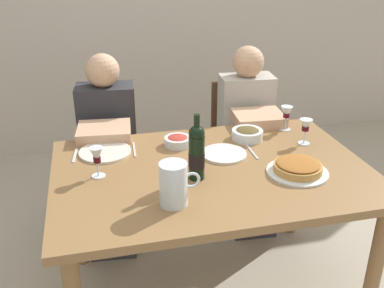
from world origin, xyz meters
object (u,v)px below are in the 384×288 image
Objects in this scene: wine_glass_centre at (97,157)px; dinner_plate_right_setting at (105,152)px; water_pitcher at (174,187)px; salad_bowl at (178,141)px; dining_table at (212,185)px; wine_glass_left_diner at (306,126)px; baked_tart at (298,168)px; olive_bowl at (247,134)px; dinner_plate_left_setting at (224,154)px; chair_right at (239,137)px; wine_glass_right_diner at (287,113)px; diner_left at (108,148)px; wine_bottle at (197,152)px; chair_left at (110,149)px; diner_right at (249,134)px.

wine_glass_centre is 0.55× the size of dinner_plate_right_setting.
water_pitcher reaches higher than salad_bowl.
dining_table is at bearing -5.31° from wine_glass_centre.
baked_tart is at bearing -121.36° from wine_glass_left_diner.
olive_bowl is 0.74× the size of dinner_plate_left_setting.
wine_glass_right_diner is at bearing 103.60° from chair_right.
water_pitcher is at bearing 109.12° from diner_left.
wine_bottle is 2.19× the size of salad_bowl.
chair_left is 0.26m from diner_left.
wine_glass_right_diner reaches higher than wine_glass_left_diner.
water_pitcher is 0.90m from wine_glass_left_diner.
olive_bowl is at bearing 155.21° from wine_glass_left_diner.
wine_bottle reaches higher than olive_bowl.
dinner_plate_right_setting is 0.67m from chair_left.
olive_bowl is 0.77m from dinner_plate_right_setting.
wine_glass_centre is at bearing -149.83° from salad_bowl.
wine_glass_centre is 0.17× the size of chair_right.
dining_table is at bearing 37.30° from wine_bottle.
olive_bowl is 0.85m from diner_left.
dinner_plate_right_setting is (-0.49, 0.29, 0.10)m from dining_table.
diner_right is (-0.12, 0.50, -0.24)m from wine_glass_left_diner.
wine_glass_centre is at bearing -172.73° from dinner_plate_left_setting.
wine_bottle is 2.13× the size of wine_glass_centre.
chair_left is at bearing -10.41° from diner_right.
wine_bottle is 0.36× the size of chair_right.
diner_right is at bearing -174.49° from diner_left.
baked_tart is at bearing -11.56° from wine_glass_centre.
baked_tart is at bearing 141.84° from diner_left.
chair_left is 0.92m from diner_right.
chair_left is at bearing 109.55° from wine_bottle.
wine_glass_right_diner reaches higher than dinner_plate_left_setting.
diner_left is (0.03, 0.37, -0.15)m from dinner_plate_right_setting.
water_pitcher is at bearing -66.06° from dinner_plate_right_setting.
chair_left is at bearing 85.75° from dinner_plate_right_setting.
wine_glass_right_diner reaches higher than dinner_plate_right_setting.
baked_tart is 0.53m from wine_glass_right_diner.
diner_left is at bearing 136.12° from dinner_plate_left_setting.
wine_bottle reaches higher than chair_left.
wine_glass_centre is at bearing -163.55° from wine_glass_right_diner.
wine_glass_centre is at bearing -100.16° from dinner_plate_right_setting.
salad_bowl is 0.39m from olive_bowl.
wine_glass_centre is at bearing 89.29° from diner_left.
chair_right is at bearing 98.90° from wine_glass_right_diner.
dining_table is at bearing -70.27° from salad_bowl.
water_pitcher is 0.16× the size of diner_right.
wine_glass_left_diner is (0.65, 0.23, -0.03)m from wine_bottle.
wine_glass_left_diner is (0.80, 0.43, 0.02)m from water_pitcher.
chair_right reaches higher than dinner_plate_right_setting.
wine_glass_left_diner is (0.56, 0.16, 0.19)m from dining_table.
dinner_plate_left_setting is at bearing 141.83° from diner_left.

